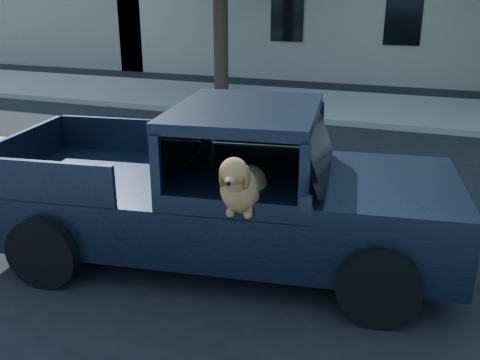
# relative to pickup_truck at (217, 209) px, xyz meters

# --- Properties ---
(ground) EXTENTS (120.00, 120.00, 0.00)m
(ground) POSITION_rel_pickup_truck_xyz_m (0.14, 0.17, -0.66)
(ground) COLOR black
(ground) RESTS_ON ground
(far_sidewalk) EXTENTS (60.00, 4.00, 0.15)m
(far_sidewalk) POSITION_rel_pickup_truck_xyz_m (0.14, 9.37, -0.59)
(far_sidewalk) COLOR gray
(far_sidewalk) RESTS_ON ground
(lane_stripes) EXTENTS (21.60, 0.14, 0.01)m
(lane_stripes) POSITION_rel_pickup_truck_xyz_m (2.14, 3.57, -0.66)
(lane_stripes) COLOR silver
(lane_stripes) RESTS_ON ground
(pickup_truck) EXTENTS (5.71, 3.05, 1.96)m
(pickup_truck) POSITION_rel_pickup_truck_xyz_m (0.00, 0.00, 0.00)
(pickup_truck) COLOR black
(pickup_truck) RESTS_ON ground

